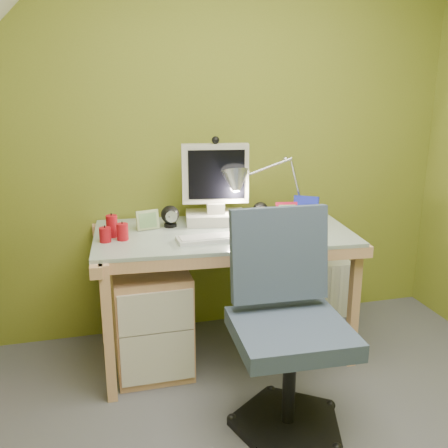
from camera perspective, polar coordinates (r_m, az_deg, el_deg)
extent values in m
cube|color=olive|center=(3.19, -2.76, 8.99)|extent=(3.20, 0.01, 2.40)
cube|color=silver|center=(2.75, -0.97, -1.53)|extent=(0.41, 0.14, 0.02)
cube|color=#B76A1C|center=(2.89, 7.92, -0.94)|extent=(0.25, 0.21, 0.01)
ellipsoid|color=white|center=(2.89, 7.93, -0.65)|extent=(0.11, 0.07, 0.04)
cylinder|color=brown|center=(2.87, 3.80, -0.08)|extent=(0.07, 0.07, 0.09)
cube|color=#AE1231|center=(3.12, 6.83, 1.39)|extent=(0.13, 0.04, 0.11)
cube|color=#16209B|center=(3.21, 8.91, 1.89)|extent=(0.14, 0.10, 0.13)
cube|color=#A3B77E|center=(2.95, -8.32, 0.44)|extent=(0.13, 0.04, 0.11)
cube|color=silver|center=(3.63, 10.66, -6.96)|extent=(0.38, 0.16, 0.38)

